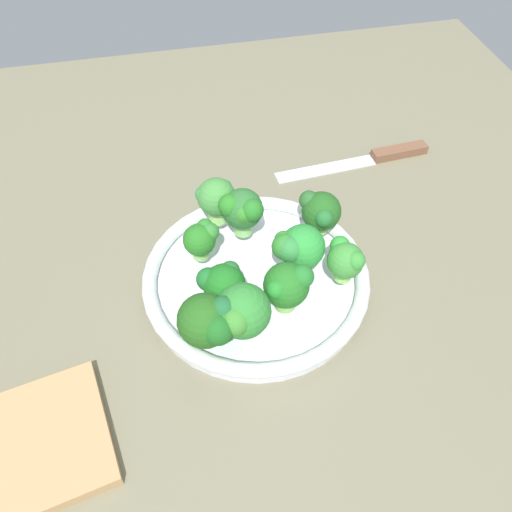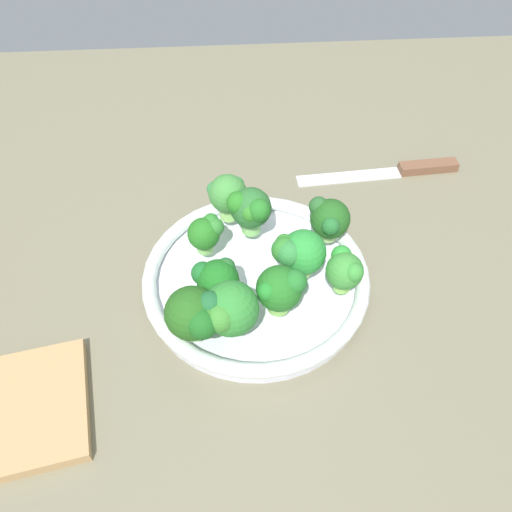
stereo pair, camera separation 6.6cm
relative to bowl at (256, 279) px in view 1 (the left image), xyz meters
The scene contains 14 objects.
ground_plane 3.96cm from the bowl, 136.61° to the left, with size 130.00×130.00×2.50cm, color #726D54.
bowl is the anchor object (origin of this frame).
broccoli_floret_0 8.63cm from the bowl, 67.31° to the right, with size 5.96×5.56×6.84cm.
broccoli_floret_1 9.02cm from the bowl, 144.17° to the left, with size 4.89×4.42×5.17cm.
broccoli_floret_2 11.15cm from the bowl, 113.73° to the right, with size 7.55×6.77×7.19cm.
broccoli_floret_3 13.09cm from the bowl, 128.28° to the right, with size 7.14×6.87×7.10cm.
broccoli_floret_4 12.58cm from the bowl, 28.69° to the left, with size 5.50×6.08×6.06cm.
broccoli_floret_5 8.47cm from the bowl, 140.22° to the right, with size 5.74×5.13×6.44cm.
broccoli_floret_6 9.34cm from the bowl, 92.35° to the left, with size 6.19×6.02×7.01cm.
broccoli_floret_7 12.40cm from the bowl, 106.99° to the left, with size 5.48×5.32×6.96cm.
broccoli_floret_8 12.24cm from the bowl, 17.26° to the right, with size 4.66×5.55×5.66cm.
broccoli_floret_9 7.74cm from the bowl, ahead, with size 6.94×5.76×6.77cm.
knife 33.41cm from the bowl, 41.31° to the left, with size 26.70×4.21×1.50cm.
cutting_board 35.24cm from the bowl, 151.36° to the right, with size 21.79×14.62×1.60cm, color tan.
Camera 1 is at (-7.59, -44.36, 56.44)cm, focal length 37.09 mm.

